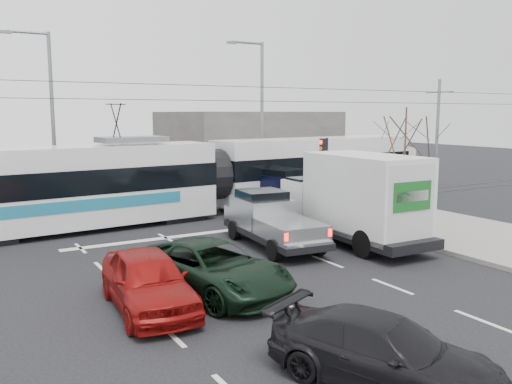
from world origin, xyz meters
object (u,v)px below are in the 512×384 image
bare_tree (405,140)px  street_lamp_near (259,109)px  traffic_signal (325,159)px  street_lamp_far (49,109)px  dark_car (384,352)px  silver_pickup (270,219)px  red_car (148,280)px  green_car (211,268)px  box_truck (355,200)px  navy_pickup (296,193)px  tram (211,176)px

bare_tree → street_lamp_near: size_ratio=0.56×
traffic_signal → street_lamp_far: (-10.66, 9.50, 2.37)m
traffic_signal → dark_car: traffic_signal is taller
silver_pickup → red_car: (-6.17, -4.19, -0.23)m
bare_tree → green_car: bare_tree is taller
traffic_signal → red_car: size_ratio=0.82×
box_truck → red_car: (-9.06, -2.80, -0.93)m
dark_car → green_car: bearing=70.1°
street_lamp_near → street_lamp_far: bearing=170.1°
street_lamp_near → navy_pickup: (-1.89, -6.67, -4.02)m
traffic_signal → navy_pickup: (-1.04, 0.83, -1.65)m
traffic_signal → green_car: 12.18m
traffic_signal → silver_pickup: size_ratio=0.64×
silver_pickup → green_car: size_ratio=1.10×
tram → silver_pickup: tram is taller
green_car → dark_car: green_car is taller
traffic_signal → box_truck: 5.55m
tram → green_car: size_ratio=5.08×
traffic_signal → silver_pickup: (-5.21, -3.54, -1.76)m
tram → box_truck: bearing=-80.5°
street_lamp_far → tram: (6.26, -6.27, -3.24)m
silver_pickup → navy_pickup: navy_pickup is taller
tram → red_car: size_ratio=5.90×
street_lamp_near → street_lamp_far: same height
silver_pickup → navy_pickup: bearing=51.8°
bare_tree → box_truck: size_ratio=0.73×
tram → red_car: tram is taller
silver_pickup → box_truck: (2.89, -1.39, 0.70)m
street_lamp_far → tram: 9.43m
silver_pickup → red_car: silver_pickup is taller
green_car → dark_car: (0.49, -6.21, -0.07)m
traffic_signal → navy_pickup: size_ratio=0.65×
bare_tree → red_car: (-12.50, -3.73, -3.04)m
bare_tree → street_lamp_near: bearing=91.4°
box_truck → red_car: bearing=-161.7°
bare_tree → silver_pickup: (-6.33, 0.46, -2.81)m
street_lamp_far → box_truck: street_lamp_far is taller
red_car → street_lamp_near: bearing=55.7°
tram → dark_car: size_ratio=5.93×
street_lamp_far → silver_pickup: street_lamp_far is taller
bare_tree → red_car: size_ratio=1.14×
bare_tree → street_lamp_near: 11.58m
traffic_signal → tram: (-4.40, 3.23, -0.87)m
silver_pickup → tram: bearing=88.7°
street_lamp_far → silver_pickup: bearing=-67.3°
traffic_signal → street_lamp_far: size_ratio=0.40×
silver_pickup → red_car: bearing=-140.4°
silver_pickup → street_lamp_near: bearing=66.7°
box_truck → dark_car: (-6.67, -8.67, -1.05)m
box_truck → navy_pickup: box_truck is taller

